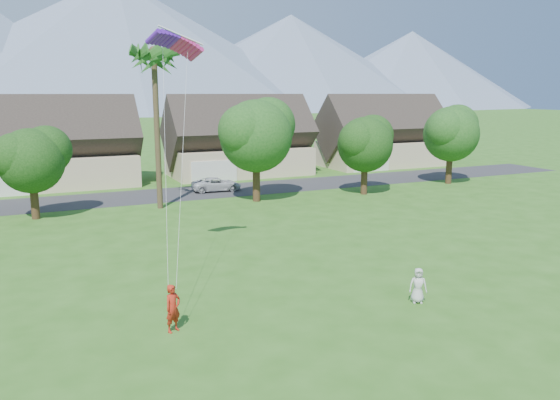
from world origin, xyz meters
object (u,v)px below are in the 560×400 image
parked_car (217,184)px  watcher (418,285)px  kite_flyer (173,308)px  parafoil_kite (175,42)px

parked_car → watcher: bearing=-177.2°
kite_flyer → parked_car: size_ratio=0.41×
kite_flyer → parafoil_kite: size_ratio=0.66×
parked_car → parafoil_kite: parafoil_kite is taller
watcher → parked_car: watcher is taller
watcher → parafoil_kite: (-8.10, 8.73, 10.56)m
watcher → parafoil_kite: 15.92m
parked_car → parafoil_kite: size_ratio=1.61×
watcher → parked_car: (0.56, 29.90, -0.14)m
watcher → parked_car: size_ratio=0.34×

